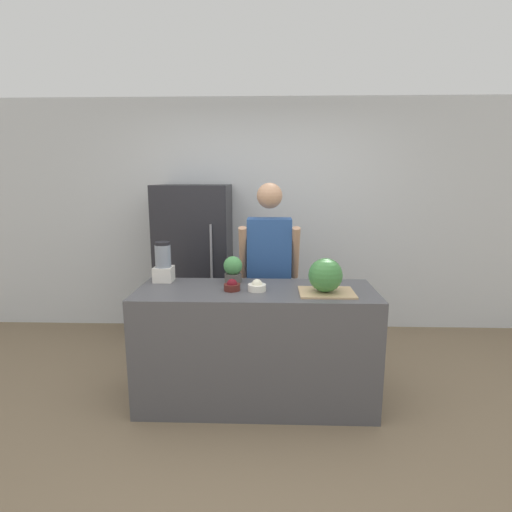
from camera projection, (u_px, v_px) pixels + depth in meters
The scene contains 11 objects.
ground_plane at pixel (254, 424), 2.87m from camera, with size 14.00×14.00×0.00m, color #7F6B51.
wall_back at pixel (261, 217), 4.56m from camera, with size 8.00×0.06×2.60m.
counter_island at pixel (256, 346), 3.10m from camera, with size 1.80×0.66×0.91m.
refrigerator at pixel (195, 263), 4.31m from camera, with size 0.76×0.68×1.67m.
person at pixel (269, 276), 3.56m from camera, with size 0.53×0.27×1.70m.
cutting_board at pixel (327, 292), 2.91m from camera, with size 0.40×0.30×0.01m.
watermelon at pixel (325, 275), 2.88m from camera, with size 0.25×0.25×0.25m.
bowl_cherries at pixel (232, 286), 2.98m from camera, with size 0.12×0.12×0.09m.
bowl_cream at pixel (257, 286), 2.97m from camera, with size 0.14×0.14×0.09m.
blender at pixel (163, 264), 3.22m from camera, with size 0.15×0.15×0.32m.
potted_plant at pixel (233, 269), 3.19m from camera, with size 0.15×0.15×0.21m.
Camera 1 is at (0.10, -2.57, 1.74)m, focal length 28.00 mm.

